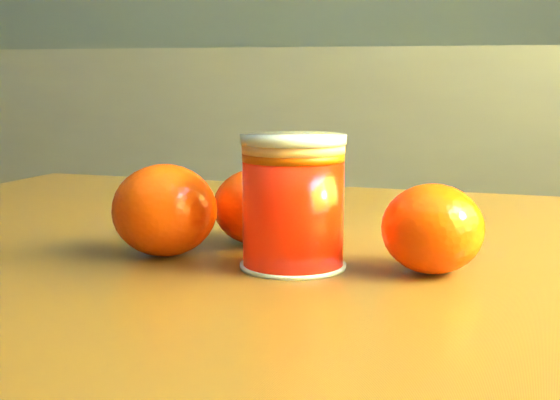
# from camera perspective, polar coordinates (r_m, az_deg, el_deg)

# --- Properties ---
(kitchen_counter) EXTENTS (3.15, 0.60, 0.90)m
(kitchen_counter) POSITION_cam_1_polar(r_m,az_deg,el_deg) (2.12, -14.78, -1.95)
(kitchen_counter) COLOR #49494E
(kitchen_counter) RESTS_ON ground
(table) EXTENTS (1.03, 0.77, 0.72)m
(table) POSITION_cam_1_polar(r_m,az_deg,el_deg) (0.59, 4.54, -12.58)
(table) COLOR brown
(table) RESTS_ON ground
(juice_glass) EXTENTS (0.07, 0.07, 0.09)m
(juice_glass) POSITION_cam_1_polar(r_m,az_deg,el_deg) (0.51, 0.97, -0.19)
(juice_glass) COLOR #F21904
(juice_glass) RESTS_ON table
(orange_front) EXTENTS (0.07, 0.07, 0.06)m
(orange_front) POSITION_cam_1_polar(r_m,az_deg,el_deg) (0.59, -1.78, -0.48)
(orange_front) COLOR #FF4205
(orange_front) RESTS_ON table
(orange_back) EXTENTS (0.08, 0.08, 0.06)m
(orange_back) POSITION_cam_1_polar(r_m,az_deg,el_deg) (0.51, 11.10, -2.07)
(orange_back) COLOR #FF4205
(orange_back) RESTS_ON table
(orange_extra) EXTENTS (0.09, 0.09, 0.07)m
(orange_extra) POSITION_cam_1_polar(r_m,az_deg,el_deg) (0.55, -8.44, -0.74)
(orange_extra) COLOR #FF4205
(orange_extra) RESTS_ON table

